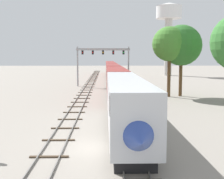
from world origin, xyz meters
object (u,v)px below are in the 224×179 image
Objects in this scene: passenger_train at (113,74)px; signal_gantry at (103,57)px; trackside_tree_mid at (181,45)px; water_tower at (169,19)px; trackside_tree_left at (170,44)px.

signal_gantry is at bearing -123.46° from passenger_train.
passenger_train is at bearing 117.65° from trackside_tree_mid.
passenger_train is at bearing 56.54° from signal_gantry.
trackside_tree_left is at bearing -101.58° from water_tower.
passenger_train is 44.39m from water_tower.
water_tower is (20.54, 35.46, 17.06)m from passenger_train.
trackside_tree_left is (11.08, -18.30, 2.19)m from signal_gantry.
trackside_tree_mid reaches higher than passenger_train.
water_tower is (22.79, 38.86, 13.17)m from signal_gantry.
water_tower is 2.13× the size of trackside_tree_mid.
water_tower reaches higher than trackside_tree_left.
trackside_tree_mid is at bearing 19.34° from trackside_tree_left.
signal_gantry is 22.06m from trackside_tree_mid.
trackside_tree_mid is at bearing -52.99° from signal_gantry.
trackside_tree_left is at bearing -160.66° from trackside_tree_mid.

